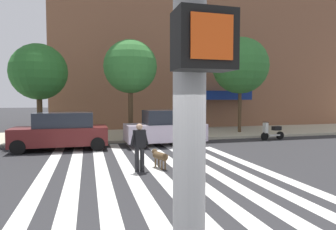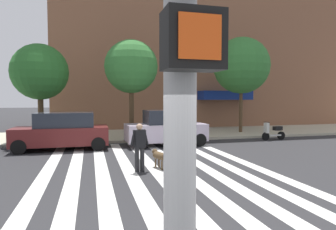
{
  "view_description": "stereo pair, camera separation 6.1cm",
  "coord_description": "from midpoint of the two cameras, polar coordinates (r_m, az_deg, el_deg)",
  "views": [
    {
      "loc": [
        -0.77,
        -2.14,
        2.48
      ],
      "look_at": [
        1.79,
        7.3,
        1.94
      ],
      "focal_mm": 31.67,
      "sensor_mm": 36.0,
      "label": 1
    },
    {
      "loc": [
        -0.71,
        -2.16,
        2.48
      ],
      "look_at": [
        1.79,
        7.3,
        1.94
      ],
      "focal_mm": 31.67,
      "sensor_mm": 36.0,
      "label": 2
    }
  ],
  "objects": [
    {
      "name": "pedestrian_dog_walker",
      "position": [
        10.13,
        -5.33,
        -5.67
      ],
      "size": [
        0.7,
        0.34,
        1.64
      ],
      "color": "black",
      "rests_on": "ground_plane"
    },
    {
      "name": "ground_plane",
      "position": [
        9.68,
        -10.11,
        -11.73
      ],
      "size": [
        160.0,
        160.0,
        0.0
      ],
      "primitive_type": "plane",
      "color": "#2B2B2D"
    },
    {
      "name": "crosswalk_stripes",
      "position": [
        9.89,
        -1.55,
        -11.33
      ],
      "size": [
        7.65,
        13.75,
        0.01
      ],
      "color": "silver",
      "rests_on": "ground_plane"
    },
    {
      "name": "street_tree_further",
      "position": [
        21.38,
        14.02,
        9.19
      ],
      "size": [
        3.88,
        3.88,
        6.56
      ],
      "color": "#4C3823",
      "rests_on": "sidewalk_far"
    },
    {
      "name": "street_tree_nearest",
      "position": [
        18.1,
        -23.34,
        7.57
      ],
      "size": [
        3.11,
        3.11,
        5.38
      ],
      "color": "#4C3823",
      "rests_on": "sidewalk_far"
    },
    {
      "name": "street_tree_middle",
      "position": [
        17.67,
        -7.0,
        9.16
      ],
      "size": [
        3.12,
        3.12,
        5.77
      ],
      "color": "#4C3823",
      "rests_on": "sidewalk_far"
    },
    {
      "name": "sidewalk_far",
      "position": [
        19.66,
        -12.54,
        -3.94
      ],
      "size": [
        80.0,
        6.0,
        0.15
      ],
      "primitive_type": "cube",
      "color": "#B7B096",
      "rests_on": "ground_plane"
    },
    {
      "name": "apartment_block",
      "position": [
        32.41,
        4.47,
        20.82
      ],
      "size": [
        25.8,
        14.73,
        24.65
      ],
      "color": "brown",
      "rests_on": "ground_plane"
    },
    {
      "name": "parked_car_third_in_line",
      "position": [
        15.78,
        -0.17,
        -2.52
      ],
      "size": [
        4.26,
        2.03,
        1.87
      ],
      "color": "#BEAFC5",
      "rests_on": "ground_plane"
    },
    {
      "name": "parked_scooter",
      "position": [
        18.91,
        19.74,
        -3.1
      ],
      "size": [
        1.63,
        0.51,
        1.11
      ],
      "color": "black",
      "rests_on": "ground_plane"
    },
    {
      "name": "dog_on_leash",
      "position": [
        10.63,
        -1.47,
        -7.88
      ],
      "size": [
        0.46,
        1.01,
        0.65
      ],
      "color": "brown",
      "rests_on": "ground_plane"
    },
    {
      "name": "parked_car_behind_first",
      "position": [
        15.33,
        -19.54,
        -2.95
      ],
      "size": [
        4.41,
        2.01,
        1.81
      ],
      "color": "maroon",
      "rests_on": "ground_plane"
    }
  ]
}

